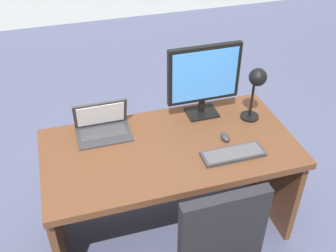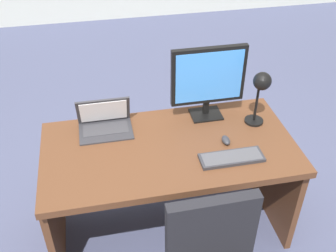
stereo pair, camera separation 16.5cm
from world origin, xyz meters
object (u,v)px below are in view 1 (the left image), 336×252
object	(u,v)px
desk	(168,166)
monitor	(204,77)
keyboard	(233,154)
desk_lamp	(256,84)
mouse	(225,137)
laptop	(102,123)

from	to	relation	value
desk	monitor	bearing A→B (deg)	36.46
desk	keyboard	size ratio (longest dim) A/B	4.09
desk_lamp	mouse	bearing A→B (deg)	-149.40
laptop	mouse	bearing A→B (deg)	-22.89
mouse	desk_lamp	size ratio (longest dim) A/B	0.22
keyboard	desk_lamp	world-z (taller)	desk_lamp
laptop	keyboard	world-z (taller)	laptop
monitor	laptop	xyz separation A→B (m)	(-0.66, -0.01, -0.21)
desk	desk_lamp	distance (m)	0.75
monitor	laptop	world-z (taller)	monitor
desk	mouse	xyz separation A→B (m)	(0.34, -0.08, 0.22)
mouse	desk_lamp	bearing A→B (deg)	30.60
desk	desk_lamp	size ratio (longest dim) A/B	4.04
desk	monitor	size ratio (longest dim) A/B	3.11
monitor	keyboard	bearing A→B (deg)	-87.02
desk	laptop	bearing A→B (deg)	148.98
desk	keyboard	world-z (taller)	keyboard
desk	keyboard	bearing A→B (deg)	-35.32
desk	desk_lamp	bearing A→B (deg)	6.40
desk_lamp	monitor	bearing A→B (deg)	150.96
monitor	keyboard	distance (m)	0.53
laptop	mouse	size ratio (longest dim) A/B	3.92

